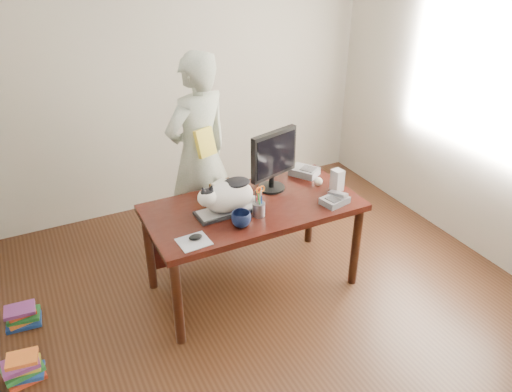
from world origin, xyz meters
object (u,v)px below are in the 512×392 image
Objects in this scene: desk at (249,217)px; pen_cup at (259,208)px; phone at (335,200)px; baseball at (318,181)px; cat at (227,196)px; calculator at (305,171)px; mouse at (195,237)px; monitor at (274,158)px; person at (199,154)px; book_pile_b at (22,316)px; coffee_mug at (241,219)px; speaker at (337,180)px; keyboard at (229,210)px; book_stack at (223,187)px; book_pile_a at (24,369)px.

pen_cup reaches higher than desk.
baseball is at bearing 69.18° from phone.
cat is 0.88m from calculator.
baseball is at bearing 2.34° from cat.
monitor is at bearing 22.81° from mouse.
mouse is 1.12m from person.
book_pile_b is at bearing 158.10° from monitor.
speaker is at bearing 9.06° from coffee_mug.
speaker reaches higher than phone.
book_pile_b is (-1.52, 0.58, -0.73)m from coffee_mug.
monitor is 0.63m from coffee_mug.
keyboard is 1.84× the size of calculator.
phone is at bearing -14.83° from book_pile_b.
mouse is (-0.33, -0.23, -0.12)m from cat.
desk reaches higher than book_pile_b.
mouse is at bearing 179.07° from speaker.
calculator reaches higher than book_pile_b.
phone is 0.90× the size of book_stack.
book_stack is at bearing 71.92° from keyboard.
cat is 3.52× the size of coffee_mug.
book_stack is at bearing 115.92° from desk.
person is (0.07, 0.79, 0.11)m from keyboard.
pen_cup is 1.87m from book_pile_a.
desk is at bearing -82.61° from book_stack.
monitor is 2.24m from book_pile_a.
monitor is at bearing 47.16° from pen_cup.
phone is (0.59, -0.10, -0.04)m from pen_cup.
baseball is (0.64, 0.20, -0.03)m from pen_cup.
monitor is 0.57m from phone.
desk is at bearing -8.97° from book_pile_b.
keyboard is 0.42m from mouse.
book_pile_b is (-1.72, 0.27, -0.53)m from desk.
coffee_mug is at bearing -0.99° from book_pile_a.
phone is at bearing -3.86° from mouse.
monitor reaches higher than book_pile_b.
coffee_mug is (-0.20, -0.31, 0.20)m from desk.
keyboard is 0.55m from monitor.
cat is at bearing 142.94° from pen_cup.
coffee_mug is 0.77m from phone.
baseball is (0.81, 0.06, 0.02)m from keyboard.
calculator is at bearing 30.83° from coffee_mug.
desk is at bearing 158.49° from speaker.
pen_cup is 0.77m from calculator.
monitor is at bearing -5.81° from book_pile_b.
calculator is (0.82, 0.49, -0.02)m from coffee_mug.
person is (-0.74, 0.73, 0.09)m from baseball.
keyboard is (-0.20, -0.09, 0.16)m from desk.
person reaches higher than baseball.
keyboard is at bearing -155.47° from desk.
pen_cup is (-0.03, -0.23, 0.21)m from desk.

